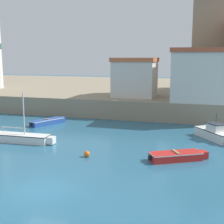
{
  "coord_description": "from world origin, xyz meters",
  "views": [
    {
      "loc": [
        8.55,
        -14.55,
        7.39
      ],
      "look_at": [
        -0.01,
        14.32,
        2.0
      ],
      "focal_mm": 50.0,
      "sensor_mm": 36.0,
      "label": 1
    }
  ],
  "objects": [
    {
      "name": "motorboat_white_5",
      "position": [
        9.71,
        14.24,
        0.55
      ],
      "size": [
        3.7,
        4.46,
        2.39
      ],
      "color": "white",
      "rests_on": "ground"
    },
    {
      "name": "harbor_shed_near_wharf",
      "position": [
        0.0,
        24.63,
        4.77
      ],
      "size": [
        5.42,
        4.9,
        4.95
      ],
      "color": "silver",
      "rests_on": "quay_seawall"
    },
    {
      "name": "dinghy_red_4",
      "position": [
        6.94,
        7.47,
        0.32
      ],
      "size": [
        4.24,
        2.96,
        0.66
      ],
      "color": "red",
      "rests_on": "ground"
    },
    {
      "name": "dinghy_blue_2",
      "position": [
        -7.8,
        15.63,
        0.32
      ],
      "size": [
        2.72,
        4.23,
        0.67
      ],
      "color": "#284C9E",
      "rests_on": "ground"
    },
    {
      "name": "quay_seawall",
      "position": [
        0.0,
        39.98,
        1.14
      ],
      "size": [
        120.0,
        40.0,
        2.27
      ],
      "primitive_type": "cube",
      "color": "gray",
      "rests_on": "ground"
    },
    {
      "name": "harbor_shed_far_end",
      "position": [
        8.0,
        23.38,
        5.32
      ],
      "size": [
        6.38,
        7.06,
        6.05
      ],
      "color": "silver",
      "rests_on": "quay_seawall"
    },
    {
      "name": "ground_plane",
      "position": [
        0.0,
        0.0,
        0.0
      ],
      "size": [
        200.0,
        200.0,
        0.0
      ],
      "primitive_type": "plane",
      "color": "#28607F"
    },
    {
      "name": "mooring_buoy",
      "position": [
        0.42,
        6.28,
        0.23
      ],
      "size": [
        0.46,
        0.46,
        0.46
      ],
      "primitive_type": "sphere",
      "color": "orange",
      "rests_on": "ground"
    },
    {
      "name": "sailboat_white_0",
      "position": [
        -6.45,
        8.48,
        0.4
      ],
      "size": [
        5.79,
        1.51,
        4.38
      ],
      "color": "white",
      "rests_on": "ground"
    }
  ]
}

